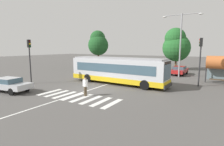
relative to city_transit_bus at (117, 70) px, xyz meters
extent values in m
plane|color=#514F4C|center=(-0.64, -3.92, -1.59)|extent=(160.00, 160.00, 0.00)
cylinder|color=black|center=(4.00, 1.01, -1.09)|extent=(1.01, 0.34, 1.00)
cylinder|color=black|center=(3.90, -1.34, -1.09)|extent=(1.01, 0.34, 1.00)
cylinder|color=black|center=(-3.47, 1.32, -1.09)|extent=(1.01, 0.34, 1.00)
cylinder|color=black|center=(-3.56, -1.03, -1.09)|extent=(1.01, 0.34, 1.00)
cube|color=silver|center=(-0.02, 0.00, 0.04)|extent=(11.77, 3.03, 2.55)
cube|color=gold|center=(-0.02, 0.00, -0.96)|extent=(11.89, 3.06, 0.55)
cube|color=#3D5666|center=(-0.02, 0.00, 0.34)|extent=(10.37, 3.03, 0.96)
cube|color=#3D5666|center=(5.82, -0.24, 0.24)|extent=(0.13, 2.24, 1.63)
cube|color=black|center=(5.82, -0.24, 1.13)|extent=(0.14, 1.94, 0.28)
cube|color=#99999E|center=(-0.02, 0.00, 1.39)|extent=(11.29, 2.81, 0.16)
cube|color=#28282B|center=(5.93, -0.25, -1.16)|extent=(0.23, 2.55, 0.36)
cylinder|color=brown|center=(0.30, -6.12, -1.16)|extent=(0.16, 0.16, 0.85)
cylinder|color=brown|center=(0.26, -6.25, -1.16)|extent=(0.16, 0.16, 0.85)
cube|color=white|center=(0.28, -6.18, -0.44)|extent=(0.45, 0.35, 0.60)
cylinder|color=white|center=(0.05, -6.12, -0.47)|extent=(0.10, 0.10, 0.55)
cylinder|color=white|center=(0.51, -6.24, -0.47)|extent=(0.10, 0.10, 0.55)
sphere|color=tan|center=(0.28, -6.18, -0.03)|extent=(0.22, 0.22, 0.22)
sphere|color=black|center=(0.28, -6.18, 0.04)|extent=(0.19, 0.19, 0.19)
cylinder|color=black|center=(-5.70, -7.77, -1.27)|extent=(0.66, 0.29, 0.64)
cylinder|color=black|center=(-5.46, -9.43, -1.27)|extent=(0.66, 0.29, 0.64)
cylinder|color=black|center=(-8.46, -8.19, -1.27)|extent=(0.66, 0.29, 0.64)
cube|color=#B7BABF|center=(-6.96, -8.81, -0.95)|extent=(4.72, 2.47, 0.52)
cube|color=#3D5666|center=(-7.05, -8.82, -0.47)|extent=(2.37, 1.91, 0.44)
cube|color=#B7BABF|center=(-7.05, -8.82, -0.28)|extent=(2.19, 1.81, 0.09)
cylinder|color=black|center=(-6.90, 12.01, -1.27)|extent=(0.20, 0.64, 0.64)
cylinder|color=black|center=(-5.23, 12.01, -1.27)|extent=(0.20, 0.64, 0.64)
cylinder|color=black|center=(-6.89, 9.22, -1.27)|extent=(0.20, 0.64, 0.64)
cylinder|color=black|center=(-5.21, 9.22, -1.27)|extent=(0.20, 0.64, 0.64)
cube|color=white|center=(-6.06, 10.61, -0.95)|extent=(1.84, 4.51, 0.52)
cube|color=#3D5666|center=(-6.06, 10.52, -0.47)|extent=(1.61, 2.17, 0.44)
cube|color=white|center=(-6.06, 10.52, -0.28)|extent=(1.54, 1.99, 0.09)
cylinder|color=black|center=(-4.08, 12.07, -1.27)|extent=(0.21, 0.64, 0.64)
cylinder|color=black|center=(-2.41, 12.05, -1.27)|extent=(0.21, 0.64, 0.64)
cylinder|color=black|center=(-4.12, 9.28, -1.27)|extent=(0.21, 0.64, 0.64)
cylinder|color=black|center=(-2.45, 9.26, -1.27)|extent=(0.21, 0.64, 0.64)
cube|color=black|center=(-3.26, 10.66, -0.95)|extent=(1.89, 4.53, 0.52)
cube|color=#3D5666|center=(-3.27, 10.57, -0.47)|extent=(1.63, 2.18, 0.44)
cube|color=black|center=(-3.27, 10.57, -0.28)|extent=(1.56, 2.00, 0.09)
cylinder|color=black|center=(-1.42, 12.13, -1.27)|extent=(0.23, 0.65, 0.64)
cylinder|color=black|center=(0.25, 12.20, -1.27)|extent=(0.23, 0.65, 0.64)
cylinder|color=black|center=(-1.30, 9.34, -1.27)|extent=(0.23, 0.65, 0.64)
cylinder|color=black|center=(0.37, 9.42, -1.27)|extent=(0.23, 0.65, 0.64)
cube|color=#38383D|center=(-0.52, 10.77, -0.95)|extent=(2.01, 4.57, 0.52)
cube|color=#3D5666|center=(-0.52, 10.68, -0.47)|extent=(1.69, 2.23, 0.44)
cube|color=#38383D|center=(-0.52, 10.68, -0.28)|extent=(1.61, 2.04, 0.09)
cylinder|color=black|center=(1.31, 12.32, -1.27)|extent=(0.20, 0.64, 0.64)
cylinder|color=black|center=(2.98, 12.33, -1.27)|extent=(0.20, 0.64, 0.64)
cylinder|color=black|center=(1.33, 9.53, -1.27)|extent=(0.20, 0.64, 0.64)
cylinder|color=black|center=(3.00, 9.54, -1.27)|extent=(0.20, 0.64, 0.64)
cube|color=#B7BABF|center=(2.16, 10.93, -0.95)|extent=(1.85, 4.51, 0.52)
cube|color=#3D5666|center=(2.16, 10.84, -0.47)|extent=(1.62, 2.17, 0.44)
cube|color=#B7BABF|center=(2.16, 10.84, -0.28)|extent=(1.54, 1.99, 0.09)
cylinder|color=black|center=(4.12, 12.45, -1.27)|extent=(0.22, 0.65, 0.64)
cylinder|color=black|center=(5.80, 12.40, -1.27)|extent=(0.22, 0.65, 0.64)
cylinder|color=black|center=(4.03, 9.66, -1.27)|extent=(0.22, 0.65, 0.64)
cylinder|color=black|center=(5.70, 9.61, -1.27)|extent=(0.22, 0.65, 0.64)
cube|color=#AD1E1E|center=(4.91, 11.03, -0.95)|extent=(1.97, 4.56, 0.52)
cube|color=#3D5666|center=(4.91, 10.94, -0.47)|extent=(1.67, 2.21, 0.44)
cube|color=#AD1E1E|center=(4.91, 10.94, -0.28)|extent=(1.59, 2.03, 0.09)
cylinder|color=#28282B|center=(-8.79, -5.15, 0.52)|extent=(0.14, 0.14, 4.21)
cube|color=black|center=(-8.79, -5.15, 3.08)|extent=(0.28, 0.32, 0.90)
cylinder|color=#410907|center=(-8.62, -5.15, 3.35)|extent=(0.04, 0.20, 0.20)
cylinder|color=yellow|center=(-8.62, -5.15, 3.05)|extent=(0.04, 0.20, 0.20)
cylinder|color=#093B10|center=(-8.62, -5.15, 2.75)|extent=(0.04, 0.20, 0.20)
cylinder|color=#28282B|center=(8.34, 3.26, 0.57)|extent=(0.14, 0.14, 4.32)
cube|color=black|center=(8.34, 3.26, 3.18)|extent=(0.28, 0.32, 0.90)
cylinder|color=red|center=(8.17, 3.26, 3.45)|extent=(0.04, 0.20, 0.20)
cylinder|color=#463707|center=(8.17, 3.26, 3.15)|extent=(0.04, 0.20, 0.20)
cylinder|color=#093B10|center=(8.17, 3.26, 2.85)|extent=(0.04, 0.20, 0.20)
cylinder|color=#28282B|center=(8.82, 6.27, -0.44)|extent=(0.12, 0.12, 2.30)
cylinder|color=#939399|center=(5.26, 8.71, 2.84)|extent=(0.20, 0.20, 8.87)
cylinder|color=#939399|center=(6.44, 8.71, 7.13)|extent=(2.36, 0.10, 0.10)
ellipsoid|color=silver|center=(7.62, 8.71, 7.00)|extent=(0.60, 0.32, 0.20)
cylinder|color=#939399|center=(4.09, 8.71, 7.13)|extent=(2.36, 0.10, 0.10)
ellipsoid|color=silver|center=(2.91, 8.71, 7.00)|extent=(0.60, 0.32, 0.20)
cylinder|color=brown|center=(-12.91, 14.38, 0.01)|extent=(0.36, 0.36, 3.19)
sphere|color=#1E5123|center=(-12.91, 14.38, 3.16)|extent=(4.43, 4.43, 4.43)
sphere|color=#1E5123|center=(-13.21, 14.60, 4.71)|extent=(3.32, 3.32, 3.32)
cylinder|color=brown|center=(2.97, 17.60, -0.40)|extent=(0.36, 0.36, 2.38)
sphere|color=#236028|center=(2.97, 17.60, 2.59)|extent=(5.14, 5.14, 5.14)
sphere|color=#236028|center=(2.72, 17.32, 4.39)|extent=(3.85, 3.85, 3.85)
cube|color=silver|center=(-3.51, -6.87, -1.58)|extent=(0.45, 2.73, 0.01)
cube|color=silver|center=(-2.52, -6.87, -1.58)|extent=(0.45, 2.73, 0.01)
cube|color=silver|center=(-1.53, -6.87, -1.58)|extent=(0.45, 2.73, 0.01)
cube|color=silver|center=(-0.54, -6.87, -1.58)|extent=(0.45, 2.73, 0.01)
cube|color=silver|center=(0.45, -6.87, -1.58)|extent=(0.45, 2.73, 0.01)
cube|color=silver|center=(1.44, -6.87, -1.58)|extent=(0.45, 2.73, 0.01)
cube|color=silver|center=(2.43, -6.87, -1.58)|extent=(0.45, 2.73, 0.01)
cube|color=silver|center=(3.43, -6.87, -1.58)|extent=(0.45, 2.73, 0.01)
cube|color=silver|center=(-0.80, -1.92, -1.59)|extent=(0.16, 24.00, 0.01)
camera|label=1|loc=(10.12, -18.02, 2.59)|focal=28.65mm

